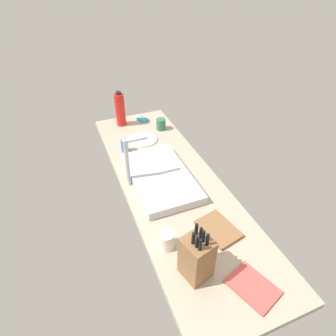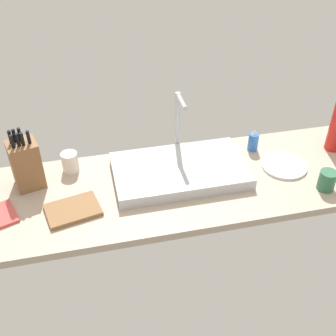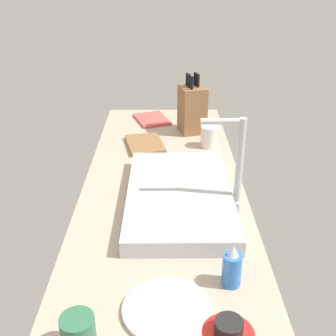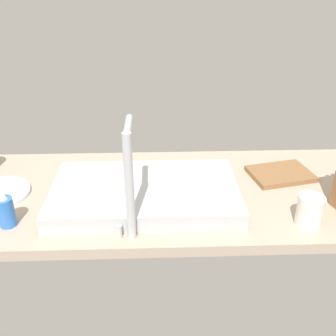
{
  "view_description": "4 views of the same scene",
  "coord_description": "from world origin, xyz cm",
  "px_view_note": "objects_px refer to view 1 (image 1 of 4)",
  "views": [
    {
      "loc": [
        -123.89,
        51.09,
        116.7
      ],
      "look_at": [
        5.13,
        -0.52,
        9.93
      ],
      "focal_mm": 30.28,
      "sensor_mm": 36.0,
      "label": 1
    },
    {
      "loc": [
        -35.06,
        -138.76,
        120.73
      ],
      "look_at": [
        -2.46,
        4.75,
        9.04
      ],
      "focal_mm": 44.84,
      "sensor_mm": 36.0,
      "label": 2
    },
    {
      "loc": [
        124.91,
        0.78,
        77.91
      ],
      "look_at": [
        -4.92,
        1.74,
        12.69
      ],
      "focal_mm": 44.74,
      "sensor_mm": 36.0,
      "label": 3
    },
    {
      "loc": [
        -0.52,
        108.35,
        70.99
      ],
      "look_at": [
        -4.57,
        -4.59,
        9.53
      ],
      "focal_mm": 40.49,
      "sensor_mm": 36.0,
      "label": 4
    }
  ],
  "objects_px": {
    "sink_basin": "(160,177)",
    "dish_towel": "(253,287)",
    "faucet": "(129,159)",
    "ceramic_cup": "(161,124)",
    "water_bottle": "(120,110)",
    "knife_block": "(197,257)",
    "dinner_plate": "(143,139)",
    "coffee_mug": "(167,240)",
    "cutting_board": "(218,229)",
    "soap_bottle": "(124,145)",
    "dish_sponge": "(142,119)"
  },
  "relations": [
    {
      "from": "sink_basin",
      "to": "faucet",
      "type": "height_order",
      "value": "faucet"
    },
    {
      "from": "dish_sponge",
      "to": "dinner_plate",
      "type": "bearing_deg",
      "value": 163.36
    },
    {
      "from": "dish_towel",
      "to": "water_bottle",
      "type": "bearing_deg",
      "value": 5.67
    },
    {
      "from": "dinner_plate",
      "to": "ceramic_cup",
      "type": "bearing_deg",
      "value": -60.12
    },
    {
      "from": "cutting_board",
      "to": "ceramic_cup",
      "type": "height_order",
      "value": "ceramic_cup"
    },
    {
      "from": "sink_basin",
      "to": "faucet",
      "type": "relative_size",
      "value": 1.87
    },
    {
      "from": "coffee_mug",
      "to": "ceramic_cup",
      "type": "height_order",
      "value": "coffee_mug"
    },
    {
      "from": "sink_basin",
      "to": "dish_sponge",
      "type": "bearing_deg",
      "value": -9.75
    },
    {
      "from": "faucet",
      "to": "dish_towel",
      "type": "xyz_separation_m",
      "value": [
        -0.84,
        -0.29,
        -0.18
      ]
    },
    {
      "from": "sink_basin",
      "to": "soap_bottle",
      "type": "bearing_deg",
      "value": 16.71
    },
    {
      "from": "water_bottle",
      "to": "coffee_mug",
      "type": "relative_size",
      "value": 3.02
    },
    {
      "from": "dish_towel",
      "to": "soap_bottle",
      "type": "bearing_deg",
      "value": 10.98
    },
    {
      "from": "dish_sponge",
      "to": "sink_basin",
      "type": "bearing_deg",
      "value": 170.25
    },
    {
      "from": "dish_towel",
      "to": "dish_sponge",
      "type": "distance_m",
      "value": 1.59
    },
    {
      "from": "dinner_plate",
      "to": "coffee_mug",
      "type": "distance_m",
      "value": 0.98
    },
    {
      "from": "knife_block",
      "to": "ceramic_cup",
      "type": "xyz_separation_m",
      "value": [
        1.25,
        -0.31,
        -0.07
      ]
    },
    {
      "from": "dish_towel",
      "to": "ceramic_cup",
      "type": "relative_size",
      "value": 2.27
    },
    {
      "from": "soap_bottle",
      "to": "dish_towel",
      "type": "height_order",
      "value": "soap_bottle"
    },
    {
      "from": "sink_basin",
      "to": "dinner_plate",
      "type": "bearing_deg",
      "value": -5.37
    },
    {
      "from": "cutting_board",
      "to": "dinner_plate",
      "type": "relative_size",
      "value": 1.02
    },
    {
      "from": "sink_basin",
      "to": "knife_block",
      "type": "relative_size",
      "value": 2.14
    },
    {
      "from": "coffee_mug",
      "to": "ceramic_cup",
      "type": "relative_size",
      "value": 1.06
    },
    {
      "from": "cutting_board",
      "to": "water_bottle",
      "type": "xyz_separation_m",
      "value": [
        1.27,
        0.18,
        0.12
      ]
    },
    {
      "from": "ceramic_cup",
      "to": "cutting_board",
      "type": "bearing_deg",
      "value": 175.08
    },
    {
      "from": "sink_basin",
      "to": "dish_sponge",
      "type": "relative_size",
      "value": 6.57
    },
    {
      "from": "faucet",
      "to": "soap_bottle",
      "type": "height_order",
      "value": "faucet"
    },
    {
      "from": "sink_basin",
      "to": "cutting_board",
      "type": "distance_m",
      "value": 0.5
    },
    {
      "from": "soap_bottle",
      "to": "dinner_plate",
      "type": "xyz_separation_m",
      "value": [
        0.09,
        -0.17,
        -0.04
      ]
    },
    {
      "from": "water_bottle",
      "to": "dish_towel",
      "type": "relative_size",
      "value": 1.41
    },
    {
      "from": "faucet",
      "to": "soap_bottle",
      "type": "bearing_deg",
      "value": -8.65
    },
    {
      "from": "knife_block",
      "to": "dinner_plate",
      "type": "bearing_deg",
      "value": -21.55
    },
    {
      "from": "knife_block",
      "to": "dish_towel",
      "type": "height_order",
      "value": "knife_block"
    },
    {
      "from": "coffee_mug",
      "to": "dish_sponge",
      "type": "height_order",
      "value": "coffee_mug"
    },
    {
      "from": "sink_basin",
      "to": "dish_towel",
      "type": "bearing_deg",
      "value": -171.92
    },
    {
      "from": "dinner_plate",
      "to": "water_bottle",
      "type": "bearing_deg",
      "value": 16.73
    },
    {
      "from": "cutting_board",
      "to": "coffee_mug",
      "type": "xyz_separation_m",
      "value": [
        0.0,
        0.28,
        0.04
      ]
    },
    {
      "from": "knife_block",
      "to": "ceramic_cup",
      "type": "height_order",
      "value": "knife_block"
    },
    {
      "from": "coffee_mug",
      "to": "dish_sponge",
      "type": "xyz_separation_m",
      "value": [
        1.26,
        -0.28,
        -0.03
      ]
    },
    {
      "from": "knife_block",
      "to": "dish_sponge",
      "type": "height_order",
      "value": "knife_block"
    },
    {
      "from": "sink_basin",
      "to": "water_bottle",
      "type": "bearing_deg",
      "value": 3.16
    },
    {
      "from": "ceramic_cup",
      "to": "dish_towel",
      "type": "bearing_deg",
      "value": 175.33
    },
    {
      "from": "faucet",
      "to": "ceramic_cup",
      "type": "xyz_separation_m",
      "value": [
        0.56,
        -0.4,
        -0.14
      ]
    },
    {
      "from": "cutting_board",
      "to": "soap_bottle",
      "type": "relative_size",
      "value": 1.8
    },
    {
      "from": "dinner_plate",
      "to": "coffee_mug",
      "type": "relative_size",
      "value": 2.23
    },
    {
      "from": "water_bottle",
      "to": "dish_towel",
      "type": "height_order",
      "value": "water_bottle"
    },
    {
      "from": "dish_towel",
      "to": "dinner_plate",
      "type": "bearing_deg",
      "value": 3.04
    },
    {
      "from": "coffee_mug",
      "to": "cutting_board",
      "type": "bearing_deg",
      "value": -90.94
    },
    {
      "from": "dish_towel",
      "to": "ceramic_cup",
      "type": "height_order",
      "value": "ceramic_cup"
    },
    {
      "from": "sink_basin",
      "to": "dish_sponge",
      "type": "distance_m",
      "value": 0.8
    },
    {
      "from": "cutting_board",
      "to": "sink_basin",
      "type": "bearing_deg",
      "value": 15.83
    }
  ]
}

